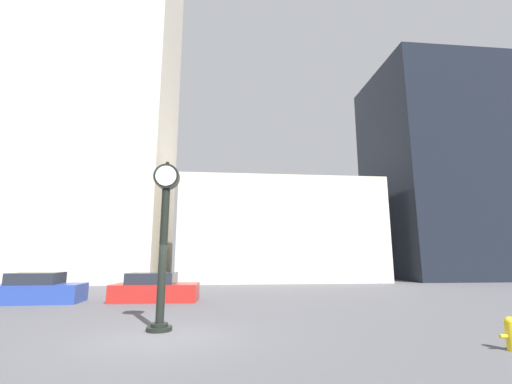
% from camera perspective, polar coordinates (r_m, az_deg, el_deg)
% --- Properties ---
extents(ground_plane, '(200.00, 200.00, 0.00)m').
position_cam_1_polar(ground_plane, '(10.33, -15.31, -22.39)').
color(ground_plane, '#515156').
extents(building_tall_tower, '(15.72, 12.00, 41.42)m').
position_cam_1_polar(building_tall_tower, '(40.97, -25.25, 17.25)').
color(building_tall_tower, beige).
rests_on(building_tall_tower, ground_plane).
extents(building_storefront_row, '(18.01, 12.00, 9.11)m').
position_cam_1_polar(building_storefront_row, '(34.50, 3.27, -6.78)').
color(building_storefront_row, beige).
rests_on(building_storefront_row, ground_plane).
extents(building_glass_modern, '(13.77, 12.00, 22.52)m').
position_cam_1_polar(building_glass_modern, '(42.46, 28.51, 2.93)').
color(building_glass_modern, black).
rests_on(building_glass_modern, ground_plane).
extents(street_clock, '(0.79, 0.75, 5.18)m').
position_cam_1_polar(street_clock, '(11.06, -15.08, -6.48)').
color(street_clock, black).
rests_on(street_clock, ground_plane).
extents(car_blue, '(3.95, 2.00, 1.41)m').
position_cam_1_polar(car_blue, '(19.90, -32.53, -13.60)').
color(car_blue, '#28429E').
rests_on(car_blue, ground_plane).
extents(car_red, '(4.19, 2.07, 1.38)m').
position_cam_1_polar(car_red, '(18.31, -16.52, -15.25)').
color(car_red, red).
rests_on(car_red, ground_plane).
extents(fire_hydrant_near, '(0.60, 0.26, 0.76)m').
position_cam_1_polar(fire_hydrant_near, '(10.51, 36.82, -18.34)').
color(fire_hydrant_near, yellow).
rests_on(fire_hydrant_near, ground_plane).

